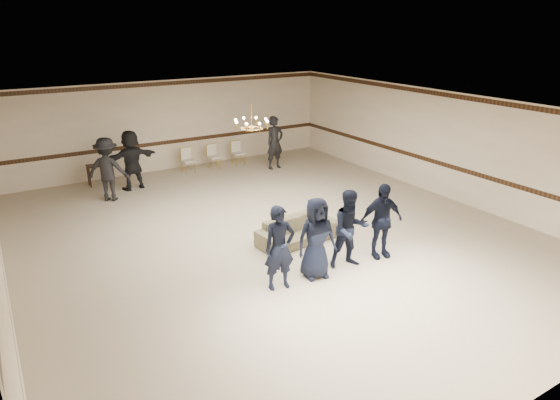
{
  "coord_description": "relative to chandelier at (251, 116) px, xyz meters",
  "views": [
    {
      "loc": [
        -5.79,
        -9.85,
        5.13
      ],
      "look_at": [
        -0.07,
        -0.5,
        1.09
      ],
      "focal_mm": 31.2,
      "sensor_mm": 36.0,
      "label": 1
    }
  ],
  "objects": [
    {
      "name": "chair_rail",
      "position": [
        0.0,
        5.99,
        -1.88
      ],
      "size": [
        12.0,
        0.02,
        0.14
      ],
      "primitive_type": "cube",
      "color": "#3B2211",
      "rests_on": "wall_back"
    },
    {
      "name": "adult_left",
      "position": [
        -2.91,
        3.71,
        -1.91
      ],
      "size": [
        1.44,
        1.26,
        1.93
      ],
      "primitive_type": "imported",
      "rotation": [
        0.0,
        0.0,
        2.6
      ],
      "color": "black",
      "rests_on": "floor"
    },
    {
      "name": "boy_a",
      "position": [
        -1.23,
        -3.39,
        -1.99
      ],
      "size": [
        0.7,
        0.52,
        1.77
      ],
      "primitive_type": "imported",
      "rotation": [
        0.0,
        0.0,
        -0.16
      ],
      "color": "black",
      "rests_on": "floor"
    },
    {
      "name": "console_table",
      "position": [
        -2.82,
        5.38,
        -2.53
      ],
      "size": [
        0.86,
        0.43,
        0.7
      ],
      "primitive_type": "cube",
      "rotation": [
        0.0,
        0.0,
        -0.1
      ],
      "color": "black",
      "rests_on": "floor"
    },
    {
      "name": "adult_mid",
      "position": [
        -2.01,
        4.41,
        -1.91
      ],
      "size": [
        1.85,
        0.81,
        1.93
      ],
      "primitive_type": "imported",
      "rotation": [
        0.0,
        0.0,
        3.28
      ],
      "color": "black",
      "rests_on": "floor"
    },
    {
      "name": "adult_right",
      "position": [
        3.09,
        4.01,
        -1.91
      ],
      "size": [
        0.75,
        0.53,
        1.93
      ],
      "primitive_type": "imported",
      "rotation": [
        0.0,
        0.0,
        0.1
      ],
      "color": "black",
      "rests_on": "floor"
    },
    {
      "name": "banquet_chair_mid",
      "position": [
        1.18,
        5.18,
        -2.44
      ],
      "size": [
        0.46,
        0.46,
        0.88
      ],
      "primitive_type": null,
      "rotation": [
        0.0,
        0.0,
        0.07
      ],
      "color": "beige",
      "rests_on": "floor"
    },
    {
      "name": "boy_b",
      "position": [
        -0.33,
        -3.39,
        -1.99
      ],
      "size": [
        0.94,
        0.69,
        1.77
      ],
      "primitive_type": "imported",
      "rotation": [
        0.0,
        0.0,
        -0.16
      ],
      "color": "black",
      "rests_on": "floor"
    },
    {
      "name": "banquet_chair_left",
      "position": [
        0.18,
        5.18,
        -2.44
      ],
      "size": [
        0.46,
        0.46,
        0.88
      ],
      "primitive_type": null,
      "rotation": [
        0.0,
        0.0,
        0.09
      ],
      "color": "beige",
      "rests_on": "floor"
    },
    {
      "name": "boy_c",
      "position": [
        0.57,
        -3.39,
        -1.99
      ],
      "size": [
        1.0,
        0.87,
        1.77
      ],
      "primitive_type": "imported",
      "rotation": [
        0.0,
        0.0,
        -0.27
      ],
      "color": "black",
      "rests_on": "floor"
    },
    {
      "name": "banquet_chair_right",
      "position": [
        2.18,
        5.18,
        -2.44
      ],
      "size": [
        0.44,
        0.44,
        0.88
      ],
      "primitive_type": null,
      "rotation": [
        0.0,
        0.0,
        -0.03
      ],
      "color": "beige",
      "rests_on": "floor"
    },
    {
      "name": "settee",
      "position": [
        0.29,
        -1.76,
        -2.57
      ],
      "size": [
        2.16,
        1.01,
        0.61
      ],
      "primitive_type": "imported",
      "rotation": [
        0.0,
        0.0,
        0.09
      ],
      "color": "brown",
      "rests_on": "floor"
    },
    {
      "name": "chandelier",
      "position": [
        0.0,
        0.0,
        0.0
      ],
      "size": [
        0.94,
        0.94,
        0.89
      ],
      "primitive_type": null,
      "color": "#BC8E3C",
      "rests_on": "ceiling"
    },
    {
      "name": "room",
      "position": [
        0.0,
        -1.0,
        -1.28
      ],
      "size": [
        12.01,
        14.01,
        3.21
      ],
      "color": "#B6A58C",
      "rests_on": "ground"
    },
    {
      "name": "boy_d",
      "position": [
        1.47,
        -3.39,
        -1.99
      ],
      "size": [
        1.11,
        0.68,
        1.77
      ],
      "primitive_type": "imported",
      "rotation": [
        0.0,
        0.0,
        -0.25
      ],
      "color": "black",
      "rests_on": "floor"
    },
    {
      "name": "crown_molding",
      "position": [
        0.0,
        5.99,
        0.21
      ],
      "size": [
        12.0,
        0.02,
        0.14
      ],
      "primitive_type": "cube",
      "color": "#3B2211",
      "rests_on": "wall_back"
    }
  ]
}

